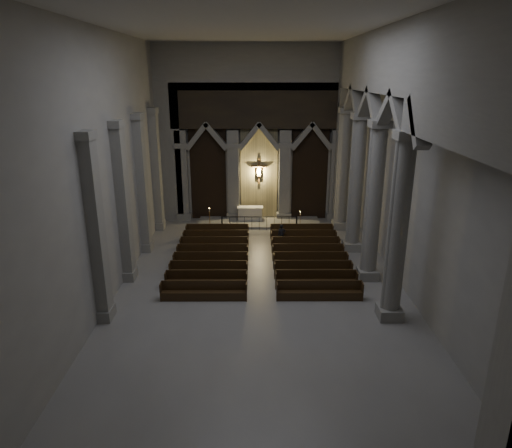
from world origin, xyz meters
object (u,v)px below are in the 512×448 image
(candle_stand_left, at_px, (210,224))
(worshipper, at_px, (282,235))
(altar_rail, at_px, (259,221))
(candle_stand_right, at_px, (300,225))
(altar, at_px, (250,213))
(pews, at_px, (260,259))

(candle_stand_left, height_order, worshipper, candle_stand_left)
(altar_rail, height_order, candle_stand_right, candle_stand_right)
(candle_stand_right, bearing_deg, altar, 149.82)
(altar, height_order, pews, altar)
(altar_rail, bearing_deg, worshipper, -64.73)
(candle_stand_left, height_order, pews, candle_stand_left)
(candle_stand_left, distance_m, candle_stand_right, 6.08)
(altar, relative_size, pews, 0.19)
(altar_rail, bearing_deg, pews, -90.00)
(worshipper, bearing_deg, altar, 107.60)
(candle_stand_left, relative_size, pews, 0.16)
(altar_rail, xyz_separation_m, pews, (0.00, -5.67, -0.37))
(altar_rail, relative_size, pews, 0.54)
(pews, bearing_deg, altar, 94.75)
(candle_stand_right, xyz_separation_m, worshipper, (-1.41, -2.82, 0.31))
(candle_stand_right, height_order, pews, candle_stand_right)
(worshipper, bearing_deg, pews, -119.74)
(candle_stand_right, bearing_deg, altar_rail, -179.91)
(altar, relative_size, worshipper, 1.36)
(altar_rail, relative_size, worshipper, 3.79)
(candle_stand_left, relative_size, worshipper, 1.14)
(altar, xyz_separation_m, altar_rail, (0.63, -1.97, 0.05))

